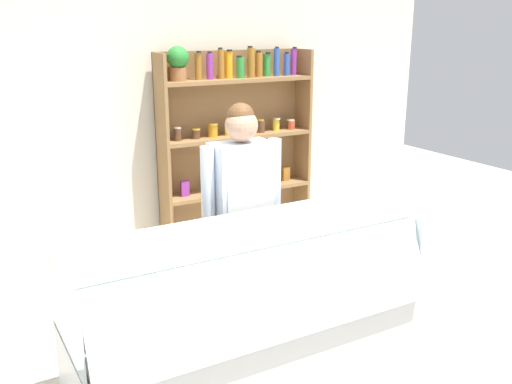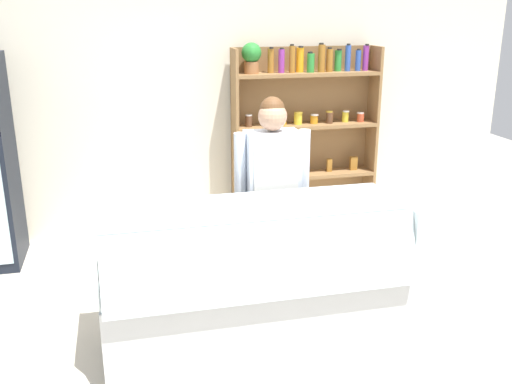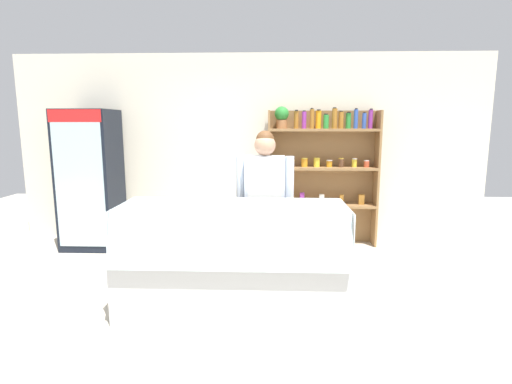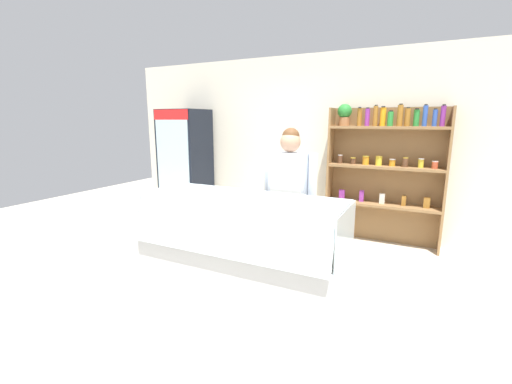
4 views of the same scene
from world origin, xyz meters
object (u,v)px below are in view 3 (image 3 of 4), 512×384
at_px(drinks_fridge, 91,180).
at_px(shelving_unit, 320,167).
at_px(shop_clerk, 265,197).
at_px(deli_display_case, 233,278).

relative_size(drinks_fridge, shelving_unit, 0.98).
bearing_deg(shop_clerk, shelving_unit, 64.75).
relative_size(deli_display_case, shop_clerk, 1.24).
height_order(drinks_fridge, shop_clerk, drinks_fridge).
bearing_deg(deli_display_case, shelving_unit, 64.42).
xyz_separation_m(shelving_unit, deli_display_case, (-1.04, -2.17, -0.79)).
bearing_deg(drinks_fridge, shelving_unit, 5.09).
xyz_separation_m(deli_display_case, shop_clerk, (0.28, 0.56, 0.66)).
bearing_deg(shop_clerk, drinks_fridge, 151.55).
distance_m(deli_display_case, shop_clerk, 0.91).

